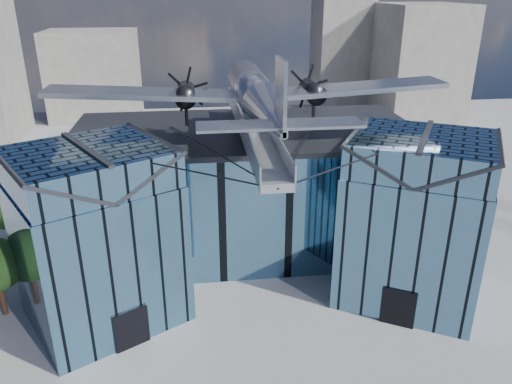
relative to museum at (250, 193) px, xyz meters
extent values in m
plane|color=gray|center=(0.00, -5.82, -5.54)|extent=(120.00, 120.00, 0.00)
cube|color=teal|center=(0.00, 3.18, -0.79)|extent=(28.00, 14.00, 9.50)
cube|color=#23262B|center=(0.00, 3.18, 4.16)|extent=(28.00, 14.00, 0.40)
cube|color=teal|center=(-10.50, -6.82, -0.79)|extent=(11.79, 11.43, 9.50)
cube|color=teal|center=(-10.50, -6.82, 5.06)|extent=(11.56, 11.20, 2.20)
cube|color=#23262B|center=(-12.45, -7.94, 5.06)|extent=(7.98, 9.23, 2.40)
cube|color=#23262B|center=(-8.55, -5.69, 5.06)|extent=(7.98, 9.23, 2.40)
cube|color=#23262B|center=(-10.50, -6.82, 6.21)|extent=(4.30, 7.10, 0.18)
cube|color=black|center=(-8.48, -10.33, -4.24)|extent=(2.03, 1.32, 2.60)
cube|color=black|center=(-6.60, -4.57, -0.79)|extent=(0.34, 0.34, 9.50)
cube|color=teal|center=(10.50, -6.82, -0.79)|extent=(11.79, 11.43, 9.50)
cube|color=teal|center=(10.50, -6.82, 5.06)|extent=(11.56, 11.20, 2.20)
cube|color=#23262B|center=(8.55, -5.69, 5.06)|extent=(7.98, 9.23, 2.40)
cube|color=#23262B|center=(12.45, -7.94, 5.06)|extent=(7.98, 9.23, 2.40)
cube|color=#23262B|center=(10.50, -6.82, 6.21)|extent=(4.30, 7.10, 0.18)
cube|color=black|center=(8.48, -10.33, -4.24)|extent=(2.03, 1.32, 2.60)
cube|color=black|center=(6.60, -4.57, -0.79)|extent=(0.34, 0.34, 9.50)
cube|color=#9DA2AB|center=(0.00, -2.32, 5.56)|extent=(1.80, 21.00, 0.50)
cube|color=#9DA2AB|center=(-0.90, -2.32, 6.21)|extent=(0.08, 21.00, 1.10)
cube|color=#9DA2AB|center=(0.90, -2.32, 6.21)|extent=(0.08, 21.00, 1.10)
cylinder|color=#9DA2AB|center=(0.00, 7.18, 4.89)|extent=(0.44, 0.44, 1.35)
cylinder|color=#9DA2AB|center=(0.00, 1.18, 4.89)|extent=(0.44, 0.44, 1.35)
cylinder|color=#9DA2AB|center=(0.00, -2.82, 4.89)|extent=(0.44, 0.44, 1.35)
cylinder|color=#9DA2AB|center=(0.00, -1.82, 6.51)|extent=(0.70, 0.70, 1.40)
cylinder|color=black|center=(-5.25, -9.82, 5.86)|extent=(10.55, 6.08, 0.69)
cylinder|color=black|center=(5.25, -9.82, 5.86)|extent=(10.55, 6.08, 0.69)
cylinder|color=black|center=(-3.00, -4.32, 5.01)|extent=(6.09, 17.04, 1.19)
cylinder|color=black|center=(3.00, -4.32, 5.01)|extent=(6.09, 17.04, 1.19)
cylinder|color=#A3A7B0|center=(0.00, -1.82, 8.46)|extent=(2.50, 11.00, 2.50)
sphere|color=#A3A7B0|center=(0.00, 3.68, 8.46)|extent=(2.50, 2.50, 2.50)
cube|color=black|center=(0.00, 2.68, 9.15)|extent=(1.60, 1.40, 0.50)
cone|color=#A3A7B0|center=(0.00, -10.82, 8.76)|extent=(2.50, 7.00, 2.50)
cube|color=#A3A7B0|center=(0.00, -13.12, 10.36)|extent=(0.18, 2.40, 3.40)
cube|color=#A3A7B0|center=(0.00, -13.02, 8.96)|extent=(8.00, 1.80, 0.14)
cube|color=#A3A7B0|center=(-7.00, -0.82, 8.16)|extent=(14.00, 3.20, 1.08)
cylinder|color=black|center=(-4.60, -0.22, 7.91)|extent=(1.44, 3.20, 1.44)
cone|color=black|center=(-4.60, 1.58, 7.91)|extent=(0.70, 0.70, 0.70)
cube|color=black|center=(-4.60, 1.73, 7.91)|extent=(1.05, 0.06, 3.33)
cube|color=black|center=(-4.60, 1.73, 7.91)|extent=(2.53, 0.06, 2.53)
cube|color=black|center=(-4.60, 1.73, 7.91)|extent=(3.33, 0.06, 1.05)
cylinder|color=black|center=(-4.60, -0.82, 6.69)|extent=(0.24, 0.24, 1.75)
cube|color=#A3A7B0|center=(7.00, -0.82, 8.16)|extent=(14.00, 3.20, 1.08)
cylinder|color=black|center=(4.60, -0.22, 7.91)|extent=(1.44, 3.20, 1.44)
cone|color=black|center=(4.60, 1.58, 7.91)|extent=(0.70, 0.70, 0.70)
cube|color=black|center=(4.60, 1.73, 7.91)|extent=(1.05, 0.06, 3.33)
cube|color=black|center=(4.60, 1.73, 7.91)|extent=(2.53, 0.06, 2.53)
cube|color=black|center=(4.60, 1.73, 7.91)|extent=(3.33, 0.06, 1.05)
cylinder|color=black|center=(4.60, -0.82, 6.69)|extent=(0.24, 0.24, 1.75)
cube|color=gray|center=(32.00, 42.18, 3.46)|extent=(12.00, 14.00, 18.00)
cube|color=gray|center=(-20.00, 49.18, 1.46)|extent=(14.00, 10.00, 14.00)
cube|color=gray|center=(22.00, 52.18, 7.46)|extent=(9.00, 9.00, 26.00)
cylinder|color=#301D13|center=(-17.43, -5.90, -4.17)|extent=(0.45, 0.45, 2.74)
cylinder|color=#301D13|center=(-19.18, 2.94, -4.05)|extent=(0.46, 0.46, 2.99)
sphere|color=#234518|center=(-19.18, 2.94, -1.38)|extent=(4.37, 4.37, 3.90)
camera|label=1|loc=(-4.02, -35.90, 15.15)|focal=35.00mm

